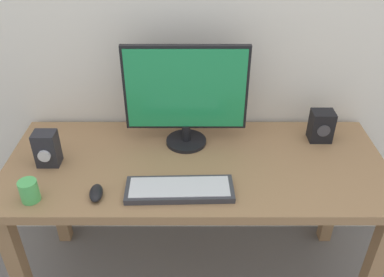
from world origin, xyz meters
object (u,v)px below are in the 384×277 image
at_px(keyboard_primary, 179,189).
at_px(mouse, 95,193).
at_px(speaker_right, 320,126).
at_px(desk, 195,179).
at_px(coffee_mug, 28,191).
at_px(audio_controller, 46,149).
at_px(monitor, 185,94).

height_order(keyboard_primary, mouse, mouse).
distance_m(keyboard_primary, speaker_right, 0.73).
xyz_separation_m(desk, mouse, (-0.38, -0.22, 0.11)).
bearing_deg(coffee_mug, mouse, 4.65).
distance_m(speaker_right, audio_controller, 1.20).
bearing_deg(speaker_right, mouse, -157.42).
relative_size(monitor, audio_controller, 3.47).
relative_size(monitor, keyboard_primary, 1.26).
xyz_separation_m(speaker_right, audio_controller, (-1.18, -0.19, 0.00)).
bearing_deg(mouse, speaker_right, 16.46).
bearing_deg(coffee_mug, keyboard_primary, 4.61).
bearing_deg(coffee_mug, desk, 20.90).
relative_size(mouse, audio_controller, 0.66).
bearing_deg(mouse, monitor, 41.92).
xyz_separation_m(monitor, keyboard_primary, (-0.02, -0.35, -0.23)).
distance_m(audio_controller, coffee_mug, 0.23).
height_order(desk, speaker_right, speaker_right).
height_order(speaker_right, audio_controller, audio_controller).
relative_size(desk, monitor, 3.06).
relative_size(desk, audio_controller, 10.62).
distance_m(keyboard_primary, audio_controller, 0.58).
height_order(desk, audio_controller, audio_controller).
relative_size(audio_controller, coffee_mug, 1.76).
xyz_separation_m(audio_controller, coffee_mug, (-0.00, -0.23, -0.03)).
relative_size(speaker_right, coffee_mug, 1.66).
distance_m(monitor, mouse, 0.55).
bearing_deg(keyboard_primary, mouse, -175.43).
bearing_deg(monitor, keyboard_primary, -93.55).
height_order(desk, coffee_mug, coffee_mug).
relative_size(keyboard_primary, audio_controller, 2.75).
distance_m(keyboard_primary, coffee_mug, 0.56).
distance_m(monitor, speaker_right, 0.63).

